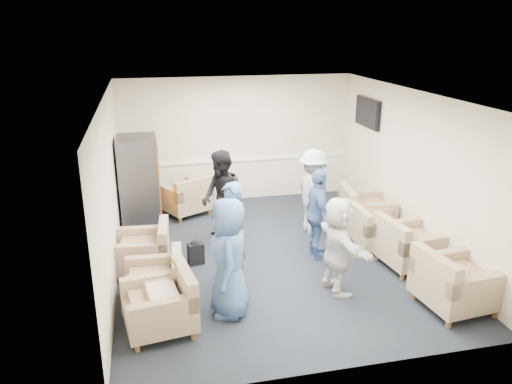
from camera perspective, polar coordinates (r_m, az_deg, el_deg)
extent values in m
plane|color=black|center=(8.52, 1.65, -7.33)|extent=(6.00, 6.00, 0.00)
plane|color=white|center=(7.72, 1.84, 10.96)|extent=(6.00, 6.00, 0.00)
cube|color=beige|center=(10.85, -2.19, 6.00)|extent=(5.00, 0.02, 2.70)
cube|color=beige|center=(5.37, 9.75, -8.06)|extent=(5.00, 0.02, 2.70)
cube|color=beige|center=(7.81, -16.33, 0.10)|extent=(0.02, 6.00, 2.70)
cube|color=beige|center=(8.95, 17.46, 2.35)|extent=(0.02, 6.00, 2.70)
cube|color=white|center=(10.94, -2.15, 3.68)|extent=(4.98, 0.04, 0.06)
cube|color=black|center=(10.32, 12.63, 8.87)|extent=(0.07, 1.00, 0.58)
cube|color=black|center=(10.31, 12.45, 8.87)|extent=(0.01, 0.92, 0.50)
cube|color=#505058|center=(10.37, 12.77, 8.05)|extent=(0.04, 0.10, 0.25)
cube|color=#8F7B5C|center=(6.64, -10.98, -13.33)|extent=(0.97, 0.97, 0.28)
cube|color=#916C50|center=(6.54, -11.09, -11.91)|extent=(0.67, 0.63, 0.10)
cube|color=#8F7B5C|center=(6.52, -8.06, -10.30)|extent=(0.27, 0.86, 0.40)
cube|color=#8F7B5C|center=(7.20, -11.59, -10.78)|extent=(0.86, 0.86, 0.26)
cube|color=#916C50|center=(7.11, -11.69, -9.52)|extent=(0.59, 0.56, 0.09)
cube|color=#8F7B5C|center=(7.03, -9.00, -8.38)|extent=(0.19, 0.81, 0.38)
cube|color=#8F7B5C|center=(8.16, -12.80, -7.09)|extent=(0.89, 0.89, 0.27)
cube|color=#916C50|center=(8.08, -12.90, -5.92)|extent=(0.62, 0.58, 0.10)
cube|color=#8F7B5C|center=(8.00, -10.51, -4.89)|extent=(0.21, 0.83, 0.39)
cube|color=#8F7B5C|center=(7.48, 21.81, -10.31)|extent=(1.01, 1.01, 0.30)
cube|color=#916C50|center=(7.39, 22.00, -8.91)|extent=(0.70, 0.66, 0.11)
cube|color=#8F7B5C|center=(7.09, 19.76, -8.36)|extent=(0.24, 0.93, 0.43)
cube|color=#8F7B5C|center=(8.45, 17.16, -6.43)|extent=(0.98, 0.98, 0.29)
cube|color=#916C50|center=(8.37, 17.29, -5.19)|extent=(0.67, 0.64, 0.10)
cube|color=#8F7B5C|center=(8.10, 15.25, -4.58)|extent=(0.24, 0.90, 0.42)
cube|color=#8F7B5C|center=(8.98, 13.73, -4.74)|extent=(0.82, 0.82, 0.27)
cube|color=#916C50|center=(8.91, 13.82, -3.68)|extent=(0.57, 0.53, 0.09)
cube|color=#8F7B5C|center=(8.72, 11.88, -3.01)|extent=(0.15, 0.81, 0.38)
cube|color=#8F7B5C|center=(9.67, 12.43, -2.72)|extent=(1.01, 1.01, 0.30)
cube|color=#916C50|center=(9.60, 12.51, -1.60)|extent=(0.70, 0.66, 0.11)
cube|color=#8F7B5C|center=(9.45, 10.40, -0.78)|extent=(0.27, 0.91, 0.42)
cube|color=#8F7B5C|center=(10.37, -8.09, -1.04)|extent=(1.17, 1.17, 0.29)
cube|color=#916C50|center=(10.30, -8.14, -0.02)|extent=(0.78, 0.80, 0.10)
cube|color=#8F7B5C|center=(9.96, -7.06, 0.30)|extent=(0.84, 0.53, 0.41)
cube|color=#505058|center=(9.57, -13.19, 0.92)|extent=(0.71, 0.85, 1.79)
cube|color=#E53404|center=(9.54, -11.05, 1.58)|extent=(0.02, 0.72, 1.43)
cube|color=black|center=(9.79, -10.77, -2.61)|extent=(0.02, 0.42, 0.11)
cube|color=black|center=(8.26, -6.89, -6.99)|extent=(0.28, 0.22, 0.36)
sphere|color=black|center=(8.19, -6.93, -5.99)|extent=(0.18, 0.18, 0.18)
cube|color=beige|center=(6.51, -10.68, -11.37)|extent=(0.42, 0.52, 0.14)
imported|color=#3E6095|center=(6.61, -3.11, -7.52)|extent=(0.62, 0.86, 1.65)
imported|color=#3E6095|center=(7.28, -2.81, -5.03)|extent=(0.59, 0.70, 1.62)
imported|color=black|center=(8.70, -3.93, -0.75)|extent=(0.81, 0.95, 1.69)
imported|color=silver|center=(9.22, 6.58, 0.01)|extent=(0.69, 1.09, 1.60)
imported|color=#3E6095|center=(8.26, 7.08, -2.56)|extent=(0.40, 0.91, 1.53)
imported|color=silver|center=(7.27, 9.33, -6.02)|extent=(0.58, 1.39, 1.46)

